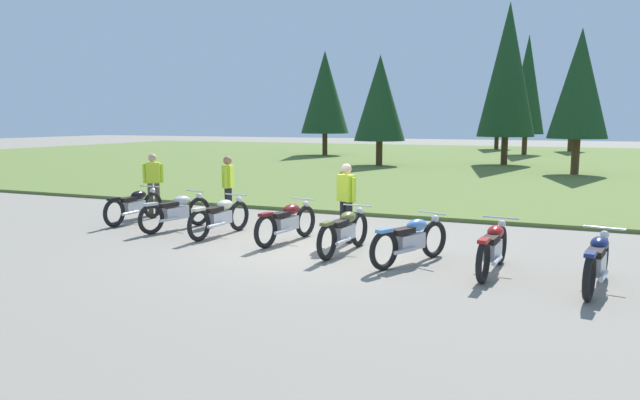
{
  "coord_description": "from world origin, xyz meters",
  "views": [
    {
      "loc": [
        4.64,
        -10.58,
        2.56
      ],
      "look_at": [
        0.0,
        0.6,
        0.9
      ],
      "focal_mm": 32.65,
      "sensor_mm": 36.0,
      "label": 1
    }
  ],
  "objects_px": {
    "motorcycle_black": "(135,205)",
    "motorcycle_silver": "(176,211)",
    "rider_with_back_turned": "(228,185)",
    "motorcycle_red": "(493,248)",
    "motorcycle_cream": "(220,216)",
    "rider_near_row_end": "(346,198)",
    "motorcycle_navy": "(597,261)",
    "rider_in_hivis_vest": "(153,180)",
    "motorcycle_maroon": "(287,222)",
    "motorcycle_olive": "(344,231)",
    "motorcycle_sky_blue": "(411,239)"
  },
  "relations": [
    {
      "from": "motorcycle_cream",
      "to": "motorcycle_silver",
      "type": "bearing_deg",
      "value": 170.99
    },
    {
      "from": "motorcycle_navy",
      "to": "rider_in_hivis_vest",
      "type": "bearing_deg",
      "value": 163.67
    },
    {
      "from": "motorcycle_silver",
      "to": "motorcycle_red",
      "type": "height_order",
      "value": "same"
    },
    {
      "from": "motorcycle_cream",
      "to": "motorcycle_sky_blue",
      "type": "height_order",
      "value": "same"
    },
    {
      "from": "motorcycle_black",
      "to": "motorcycle_navy",
      "type": "distance_m",
      "value": 10.65
    },
    {
      "from": "motorcycle_black",
      "to": "motorcycle_maroon",
      "type": "distance_m",
      "value": 4.64
    },
    {
      "from": "motorcycle_maroon",
      "to": "motorcycle_navy",
      "type": "xyz_separation_m",
      "value": [
        5.87,
        -1.33,
        0.0
      ]
    },
    {
      "from": "motorcycle_olive",
      "to": "rider_near_row_end",
      "type": "distance_m",
      "value": 1.1
    },
    {
      "from": "rider_with_back_turned",
      "to": "rider_in_hivis_vest",
      "type": "xyz_separation_m",
      "value": [
        -2.43,
        0.13,
        0.0
      ]
    },
    {
      "from": "motorcycle_maroon",
      "to": "motorcycle_olive",
      "type": "distance_m",
      "value": 1.54
    },
    {
      "from": "rider_near_row_end",
      "to": "motorcycle_cream",
      "type": "bearing_deg",
      "value": -172.3
    },
    {
      "from": "motorcycle_olive",
      "to": "motorcycle_navy",
      "type": "relative_size",
      "value": 1.01
    },
    {
      "from": "motorcycle_black",
      "to": "rider_in_hivis_vest",
      "type": "xyz_separation_m",
      "value": [
        -0.3,
        1.15,
        0.51
      ]
    },
    {
      "from": "motorcycle_black",
      "to": "motorcycle_sky_blue",
      "type": "xyz_separation_m",
      "value": [
        7.45,
        -1.49,
        0.0
      ]
    },
    {
      "from": "motorcycle_cream",
      "to": "rider_in_hivis_vest",
      "type": "height_order",
      "value": "rider_in_hivis_vest"
    },
    {
      "from": "rider_with_back_turned",
      "to": "motorcycle_silver",
      "type": "bearing_deg",
      "value": -111.46
    },
    {
      "from": "motorcycle_sky_blue",
      "to": "motorcycle_black",
      "type": "bearing_deg",
      "value": 168.69
    },
    {
      "from": "motorcycle_sky_blue",
      "to": "rider_near_row_end",
      "type": "xyz_separation_m",
      "value": [
        -1.69,
        1.26,
        0.51
      ]
    },
    {
      "from": "motorcycle_black",
      "to": "rider_with_back_turned",
      "type": "bearing_deg",
      "value": 25.51
    },
    {
      "from": "motorcycle_cream",
      "to": "motorcycle_maroon",
      "type": "relative_size",
      "value": 1.01
    },
    {
      "from": "rider_near_row_end",
      "to": "motorcycle_black",
      "type": "bearing_deg",
      "value": 177.7
    },
    {
      "from": "rider_near_row_end",
      "to": "rider_in_hivis_vest",
      "type": "distance_m",
      "value": 6.21
    },
    {
      "from": "rider_with_back_turned",
      "to": "motorcycle_red",
      "type": "bearing_deg",
      "value": -21.29
    },
    {
      "from": "motorcycle_cream",
      "to": "motorcycle_red",
      "type": "height_order",
      "value": "same"
    },
    {
      "from": "rider_in_hivis_vest",
      "to": "motorcycle_olive",
      "type": "bearing_deg",
      "value": -19.91
    },
    {
      "from": "motorcycle_silver",
      "to": "motorcycle_cream",
      "type": "height_order",
      "value": "same"
    },
    {
      "from": "motorcycle_olive",
      "to": "rider_with_back_turned",
      "type": "relative_size",
      "value": 1.26
    },
    {
      "from": "motorcycle_navy",
      "to": "rider_near_row_end",
      "type": "height_order",
      "value": "rider_near_row_end"
    },
    {
      "from": "motorcycle_black",
      "to": "motorcycle_silver",
      "type": "relative_size",
      "value": 1.02
    },
    {
      "from": "motorcycle_cream",
      "to": "motorcycle_red",
      "type": "xyz_separation_m",
      "value": [
        5.98,
        -1.01,
        0.0
      ]
    },
    {
      "from": "rider_near_row_end",
      "to": "rider_with_back_turned",
      "type": "bearing_deg",
      "value": 161.08
    },
    {
      "from": "motorcycle_cream",
      "to": "rider_in_hivis_vest",
      "type": "distance_m",
      "value": 3.7
    },
    {
      "from": "motorcycle_silver",
      "to": "motorcycle_sky_blue",
      "type": "relative_size",
      "value": 1.06
    },
    {
      "from": "motorcycle_navy",
      "to": "rider_with_back_turned",
      "type": "relative_size",
      "value": 1.25
    },
    {
      "from": "rider_with_back_turned",
      "to": "motorcycle_maroon",
      "type": "bearing_deg",
      "value": -34.5
    },
    {
      "from": "motorcycle_navy",
      "to": "rider_in_hivis_vest",
      "type": "distance_m",
      "value": 11.23
    },
    {
      "from": "motorcycle_cream",
      "to": "rider_near_row_end",
      "type": "height_order",
      "value": "rider_near_row_end"
    },
    {
      "from": "motorcycle_silver",
      "to": "motorcycle_navy",
      "type": "distance_m",
      "value": 9.04
    },
    {
      "from": "motorcycle_red",
      "to": "rider_in_hivis_vest",
      "type": "xyz_separation_m",
      "value": [
        -9.19,
        2.77,
        0.51
      ]
    },
    {
      "from": "motorcycle_cream",
      "to": "motorcycle_olive",
      "type": "relative_size",
      "value": 1.0
    },
    {
      "from": "motorcycle_olive",
      "to": "motorcycle_red",
      "type": "relative_size",
      "value": 1.0
    },
    {
      "from": "rider_with_back_turned",
      "to": "motorcycle_sky_blue",
      "type": "bearing_deg",
      "value": -25.18
    },
    {
      "from": "motorcycle_sky_blue",
      "to": "motorcycle_navy",
      "type": "distance_m",
      "value": 3.05
    },
    {
      "from": "rider_near_row_end",
      "to": "motorcycle_red",
      "type": "bearing_deg",
      "value": -23.93
    },
    {
      "from": "motorcycle_navy",
      "to": "rider_with_back_turned",
      "type": "distance_m",
      "value": 8.88
    },
    {
      "from": "motorcycle_black",
      "to": "motorcycle_navy",
      "type": "xyz_separation_m",
      "value": [
        10.46,
        -2.01,
        0.0
      ]
    },
    {
      "from": "rider_in_hivis_vest",
      "to": "motorcycle_cream",
      "type": "bearing_deg",
      "value": -28.76
    },
    {
      "from": "motorcycle_black",
      "to": "motorcycle_red",
      "type": "height_order",
      "value": "same"
    },
    {
      "from": "motorcycle_navy",
      "to": "motorcycle_olive",
      "type": "bearing_deg",
      "value": 169.07
    },
    {
      "from": "motorcycle_red",
      "to": "rider_in_hivis_vest",
      "type": "distance_m",
      "value": 9.62
    }
  ]
}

